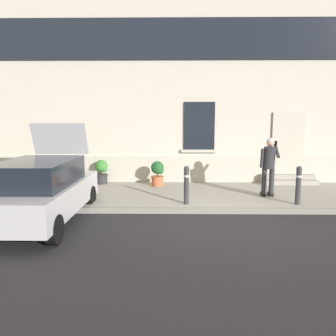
{
  "coord_description": "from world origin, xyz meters",
  "views": [
    {
      "loc": [
        -1.19,
        -7.47,
        2.42
      ],
      "look_at": [
        -1.32,
        1.6,
        1.1
      ],
      "focal_mm": 35.55,
      "sensor_mm": 36.0,
      "label": 1
    }
  ],
  "objects_px": {
    "bollard_far_left": "(186,184)",
    "planter_charcoal": "(102,171)",
    "hatchback_car_silver": "(41,190)",
    "bollard_near_person": "(298,184)",
    "planter_terracotta": "(158,173)",
    "person_on_phone": "(269,163)"
  },
  "relations": [
    {
      "from": "bollard_near_person",
      "to": "bollard_far_left",
      "type": "relative_size",
      "value": 1.0
    },
    {
      "from": "planter_charcoal",
      "to": "hatchback_car_silver",
      "type": "bearing_deg",
      "value": -97.69
    },
    {
      "from": "bollard_near_person",
      "to": "bollard_far_left",
      "type": "height_order",
      "value": "same"
    },
    {
      "from": "hatchback_car_silver",
      "to": "planter_terracotta",
      "type": "relative_size",
      "value": 4.73
    },
    {
      "from": "bollard_far_left",
      "to": "planter_terracotta",
      "type": "height_order",
      "value": "bollard_far_left"
    },
    {
      "from": "bollard_far_left",
      "to": "planter_charcoal",
      "type": "xyz_separation_m",
      "value": [
        -2.91,
        2.86,
        -0.11
      ]
    },
    {
      "from": "hatchback_car_silver",
      "to": "person_on_phone",
      "type": "distance_m",
      "value": 6.32
    },
    {
      "from": "bollard_far_left",
      "to": "planter_terracotta",
      "type": "xyz_separation_m",
      "value": [
        -0.89,
        2.48,
        -0.11
      ]
    },
    {
      "from": "bollard_near_person",
      "to": "person_on_phone",
      "type": "distance_m",
      "value": 1.15
    },
    {
      "from": "bollard_far_left",
      "to": "bollard_near_person",
      "type": "bearing_deg",
      "value": 0.0
    },
    {
      "from": "planter_terracotta",
      "to": "person_on_phone",
      "type": "bearing_deg",
      "value": -25.12
    },
    {
      "from": "hatchback_car_silver",
      "to": "bollard_near_person",
      "type": "bearing_deg",
      "value": 10.91
    },
    {
      "from": "hatchback_car_silver",
      "to": "planter_charcoal",
      "type": "bearing_deg",
      "value": 82.31
    },
    {
      "from": "bollard_near_person",
      "to": "planter_terracotta",
      "type": "distance_m",
      "value": 4.63
    },
    {
      "from": "planter_charcoal",
      "to": "planter_terracotta",
      "type": "bearing_deg",
      "value": -10.71
    },
    {
      "from": "hatchback_car_silver",
      "to": "bollard_far_left",
      "type": "xyz_separation_m",
      "value": [
        3.47,
        1.25,
        -0.09
      ]
    },
    {
      "from": "planter_charcoal",
      "to": "planter_terracotta",
      "type": "relative_size",
      "value": 1.0
    },
    {
      "from": "planter_charcoal",
      "to": "planter_terracotta",
      "type": "height_order",
      "value": "same"
    },
    {
      "from": "person_on_phone",
      "to": "planter_charcoal",
      "type": "xyz_separation_m",
      "value": [
        -5.37,
        1.95,
        -0.55
      ]
    },
    {
      "from": "person_on_phone",
      "to": "planter_terracotta",
      "type": "distance_m",
      "value": 3.74
    },
    {
      "from": "bollard_far_left",
      "to": "planter_charcoal",
      "type": "distance_m",
      "value": 4.09
    },
    {
      "from": "planter_terracotta",
      "to": "bollard_near_person",
      "type": "bearing_deg",
      "value": -32.46
    }
  ]
}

